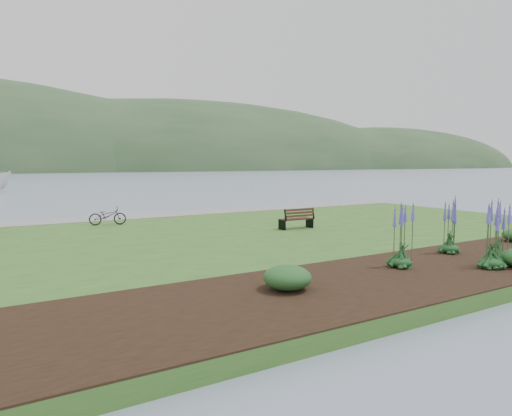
% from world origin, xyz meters
% --- Properties ---
extents(ground, '(600.00, 600.00, 0.00)m').
position_xyz_m(ground, '(0.00, 0.00, 0.00)').
color(ground, gray).
rests_on(ground, ground).
extents(lawn, '(34.00, 20.00, 0.40)m').
position_xyz_m(lawn, '(0.00, -2.00, 0.20)').
color(lawn, '#315E21').
rests_on(lawn, ground).
extents(shoreline_path, '(34.00, 2.20, 0.03)m').
position_xyz_m(shoreline_path, '(0.00, 6.90, 0.42)').
color(shoreline_path, gray).
rests_on(shoreline_path, lawn).
extents(garden_bed, '(24.00, 4.40, 0.04)m').
position_xyz_m(garden_bed, '(3.00, -9.80, 0.42)').
color(garden_bed, black).
rests_on(garden_bed, lawn).
extents(far_hillside, '(580.00, 80.00, 38.00)m').
position_xyz_m(far_hillside, '(20.00, 170.00, 0.00)').
color(far_hillside, '#2E4D2B').
rests_on(far_hillside, ground).
extents(park_bench, '(1.59, 0.67, 0.98)m').
position_xyz_m(park_bench, '(3.39, -1.46, 0.88)').
color(park_bench, '#321B13').
rests_on(park_bench, lawn).
extents(bicycle_a, '(1.03, 1.81, 0.90)m').
position_xyz_m(bicycle_a, '(-3.70, 4.29, 0.85)').
color(bicycle_a, black).
rests_on(bicycle_a, lawn).
extents(echium_0, '(0.62, 0.62, 2.08)m').
position_xyz_m(echium_0, '(3.41, -10.68, 1.28)').
color(echium_0, '#163D1B').
rests_on(echium_0, garden_bed).
extents(echium_1, '(0.62, 0.62, 2.00)m').
position_xyz_m(echium_1, '(4.30, -8.70, 1.29)').
color(echium_1, '#163D1B').
rests_on(echium_1, garden_bed).
extents(echium_4, '(0.62, 0.62, 2.20)m').
position_xyz_m(echium_4, '(1.32, -9.31, 1.39)').
color(echium_4, '#163D1B').
rests_on(echium_4, garden_bed).
extents(echium_5, '(0.62, 0.62, 2.08)m').
position_xyz_m(echium_5, '(3.93, -10.55, 1.33)').
color(echium_5, '#163D1B').
rests_on(echium_5, garden_bed).
extents(shrub_0, '(1.14, 1.14, 0.57)m').
position_xyz_m(shrub_0, '(-2.76, -9.52, 0.72)').
color(shrub_0, '#1E4C21').
rests_on(shrub_0, garden_bed).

